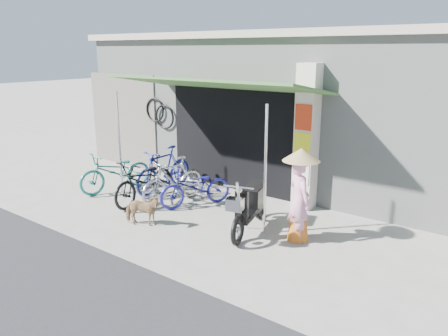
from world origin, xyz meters
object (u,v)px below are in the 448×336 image
Objects in this scene: bike_teal at (116,172)px; nun at (299,195)px; bike_silver at (173,180)px; moped at (251,206)px; bike_navy at (196,187)px; bike_blue at (164,170)px; street_dog at (142,210)px; bike_black at (145,181)px.

nun reaches higher than bike_teal.
moped reaches higher than bike_silver.
nun is at bearing 20.78° from bike_navy.
moped is at bearing 13.44° from bike_navy.
bike_teal reaches higher than bike_navy.
bike_teal is at bearing -143.99° from bike_blue.
bike_teal is 1.11× the size of bike_navy.
bike_blue is 1.05× the size of bike_silver.
bike_silver is at bearing -31.63° from bike_blue.
bike_silver is 0.55m from bike_navy.
bike_teal is at bearing -165.50° from bike_silver.
street_dog is at bearing 58.05° from nun.
bike_silver is at bearing -140.82° from bike_navy.
nun is at bearing -3.25° from bike_black.
nun is at bearing 4.78° from bike_silver.
bike_blue is at bearing 150.67° from moped.
bike_silver is 2.20m from moped.
bike_black is at bearing -140.48° from bike_silver.
bike_black is at bearing 16.99° from street_dog.
bike_blue is 0.96× the size of moped.
moped is at bearing -86.05° from street_dog.
bike_navy is 0.88× the size of moped.
bike_teal is 2.36m from street_dog.
bike_black is 1.39m from street_dog.
bike_blue is 0.86m from bike_silver.
bike_silver reaches higher than bike_navy.
bike_blue reaches higher than bike_silver.
bike_teal is 3.83m from moped.
bike_silver is at bearing -9.46° from street_dog.
bike_black reaches higher than bike_navy.
nun is (2.57, -0.25, 0.41)m from bike_navy.
bike_navy is at bearing 151.43° from moped.
moped is (1.76, 1.06, 0.17)m from street_dog.
bike_black is at bearing -75.91° from bike_blue.
bike_teal is 1.66m from bike_silver.
moped is 0.99m from nun.
bike_blue is at bearing 49.64° from bike_teal.
bike_navy is (1.07, 0.46, -0.06)m from bike_black.
bike_blue reaches higher than street_dog.
moped is at bearing 41.93° from nun.
bike_blue is 3.00m from moped.
nun is (3.63, 0.20, 0.34)m from bike_black.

